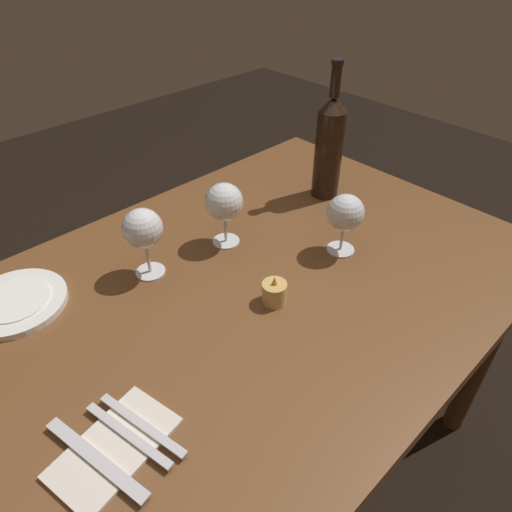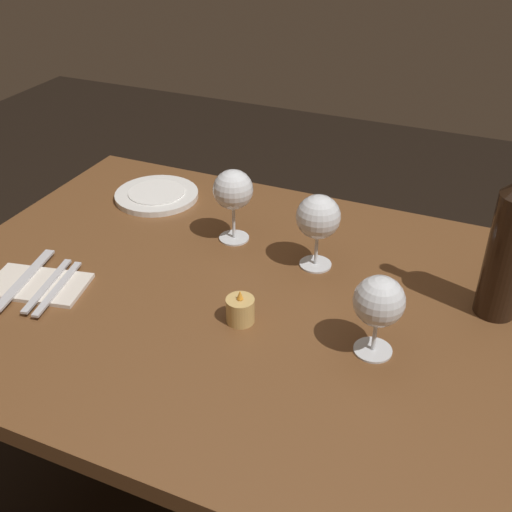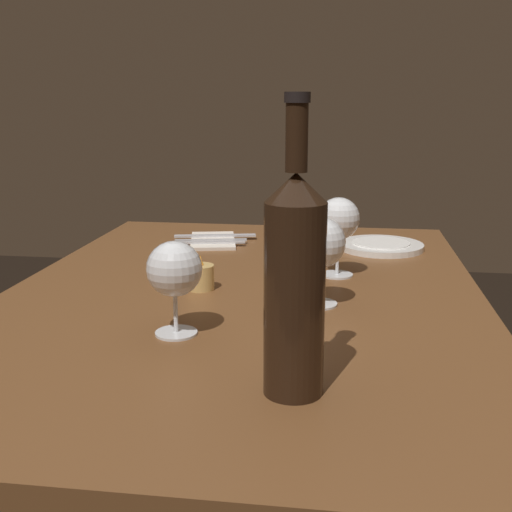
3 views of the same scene
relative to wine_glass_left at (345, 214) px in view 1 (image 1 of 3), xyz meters
name	(u,v)px [view 1 (image 1 of 3)]	position (x,y,z in m)	size (l,w,h in m)	color
ground_plane	(250,458)	(0.24, -0.07, -0.84)	(6.00, 6.00, 0.00)	black
dining_table	(248,312)	(0.24, -0.07, -0.19)	(1.30, 0.90, 0.74)	brown
wine_glass_left	(345,214)	(0.00, 0.00, 0.00)	(0.09, 0.09, 0.15)	white
wine_glass_right	(224,203)	(0.18, -0.21, 0.01)	(0.09, 0.09, 0.16)	white
wine_glass_centre	(143,230)	(0.37, -0.24, 0.01)	(0.09, 0.09, 0.16)	white
wine_bottle	(329,146)	(-0.18, -0.20, 0.04)	(0.07, 0.07, 0.36)	black
votive_candle	(275,293)	(0.24, 0.01, -0.08)	(0.05, 0.05, 0.07)	#DBB266
dinner_plate	(16,302)	(0.63, -0.34, -0.09)	(0.20, 0.20, 0.02)	white
folded_napkin	(114,448)	(0.65, 0.08, -0.10)	(0.21, 0.15, 0.01)	silver
fork_inner	(128,435)	(0.62, 0.08, -0.09)	(0.05, 0.18, 0.00)	silver
fork_outer	(142,425)	(0.60, 0.08, -0.09)	(0.05, 0.18, 0.00)	silver
table_knife	(96,458)	(0.68, 0.08, -0.09)	(0.06, 0.21, 0.00)	silver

